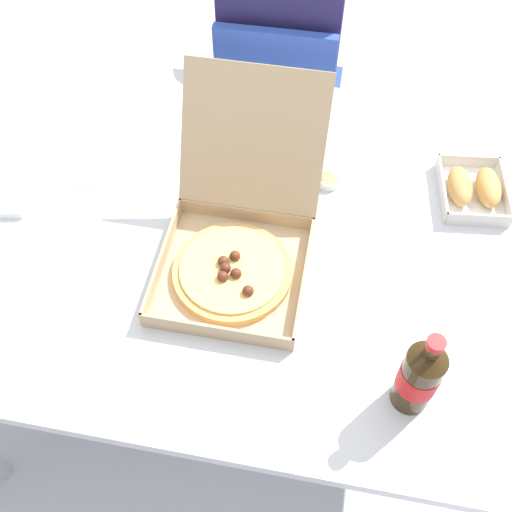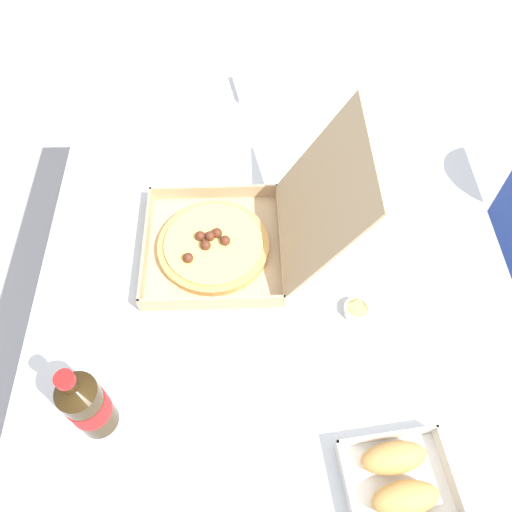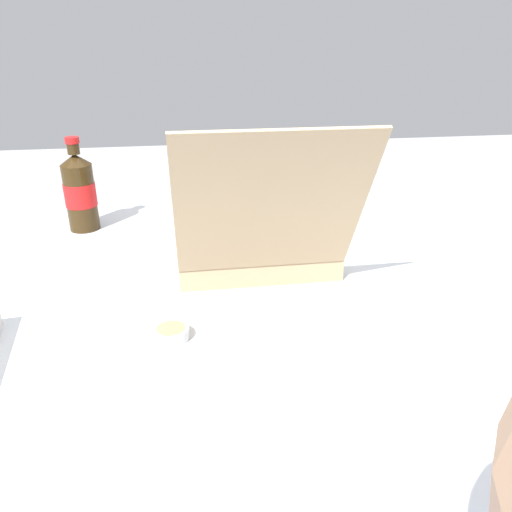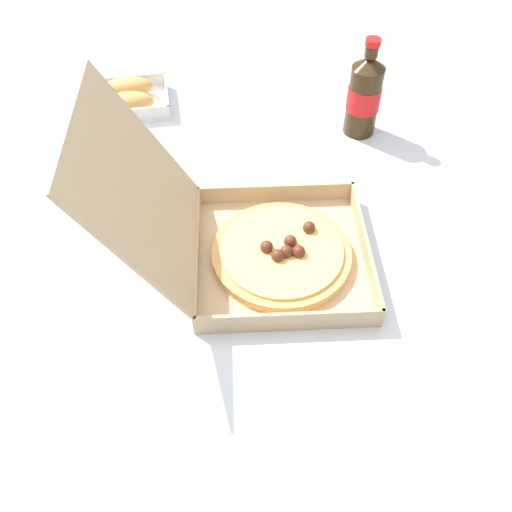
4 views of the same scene
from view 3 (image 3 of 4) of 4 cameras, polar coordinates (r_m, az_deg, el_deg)
The scene contains 5 objects.
dining_table at distance 0.98m, azimuth -0.03°, elevation -6.51°, with size 1.47×1.06×0.75m.
pizza_box_open at distance 1.01m, azimuth -0.17°, elevation 1.78°, with size 0.32×0.47×0.32m.
cola_bottle at distance 1.25m, azimuth -19.87°, elevation 7.07°, with size 0.07×0.07×0.22m.
paper_menu at distance 0.99m, azimuth 25.41°, elevation -4.28°, with size 0.21×0.15×0.00m, color white.
dipping_sauce_cup at distance 0.79m, azimuth -9.87°, elevation -8.82°, with size 0.06×0.06×0.02m.
Camera 3 is at (0.13, 0.83, 1.19)m, focal length 34.26 mm.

